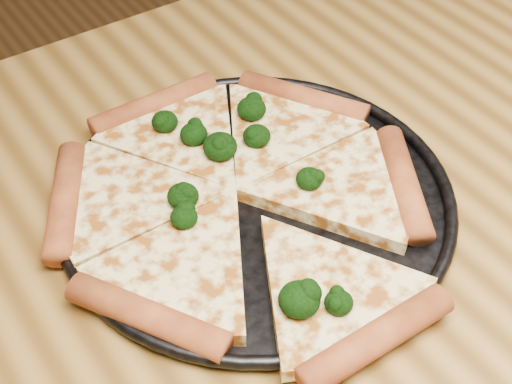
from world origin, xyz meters
TOP-DOWN VIEW (x-y plane):
  - dining_table at (0.00, 0.00)m, footprint 1.20×0.90m
  - pizza_pan at (-0.03, 0.12)m, footprint 0.33×0.33m
  - pizza at (-0.04, 0.13)m, footprint 0.33×0.34m
  - broccoli_florets at (-0.04, 0.14)m, footprint 0.14×0.27m

SIDE VIEW (x-z plane):
  - dining_table at x=0.00m, z-range 0.28..1.03m
  - pizza_pan at x=-0.03m, z-range 0.75..0.77m
  - pizza at x=-0.04m, z-range 0.75..0.78m
  - broccoli_florets at x=-0.04m, z-range 0.76..0.79m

